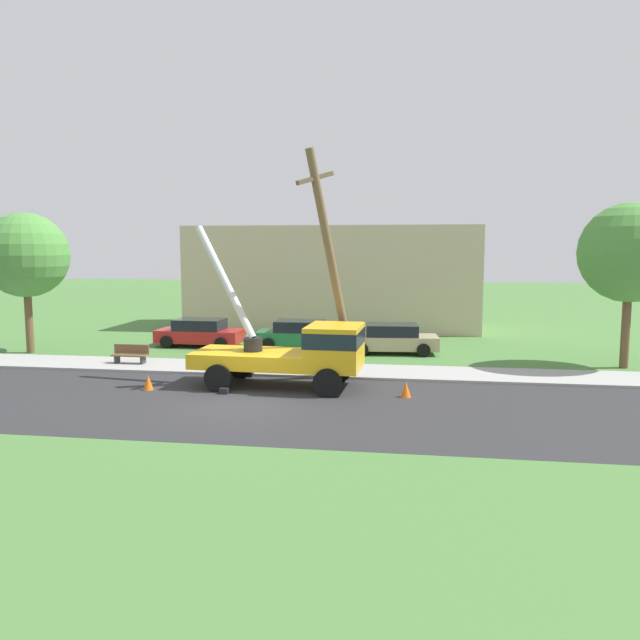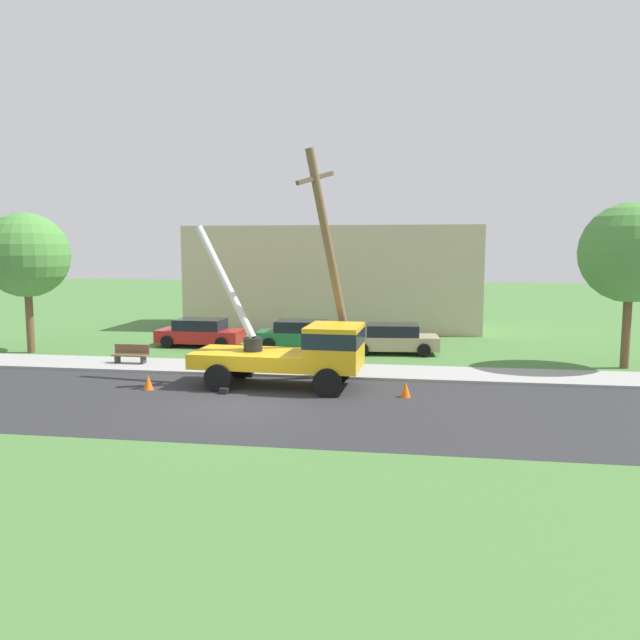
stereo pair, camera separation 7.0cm
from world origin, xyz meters
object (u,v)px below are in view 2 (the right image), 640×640
object	(u,v)px
roadside_tree_near	(26,255)
roadside_tree_far	(631,253)
leaning_utility_pole	(332,264)
parked_sedan_tan	(392,339)
utility_truck	(300,350)
park_bench	(131,355)
parked_sedan_green	(301,334)
parked_sedan_red	(200,333)
traffic_cone_ahead	(406,389)
traffic_cone_behind	(148,382)

from	to	relation	value
roadside_tree_near	roadside_tree_far	size ratio (longest dim) A/B	0.97
leaning_utility_pole	parked_sedan_tan	distance (m)	7.84
utility_truck	roadside_tree_near	bearing A→B (deg)	159.62
leaning_utility_pole	park_bench	bearing A→B (deg)	168.84
park_bench	parked_sedan_green	bearing A→B (deg)	40.38
leaning_utility_pole	parked_sedan_red	xyz separation A→B (m)	(-7.86, 7.21, -3.78)
traffic_cone_ahead	parked_sedan_green	xyz separation A→B (m)	(-5.46, 9.54, 0.43)
parked_sedan_red	roadside_tree_far	distance (m)	20.52
traffic_cone_ahead	roadside_tree_far	world-z (taller)	roadside_tree_far
utility_truck	traffic_cone_behind	distance (m)	5.61
utility_truck	park_bench	bearing A→B (deg)	159.19
utility_truck	roadside_tree_near	size ratio (longest dim) A/B	1.00
traffic_cone_behind	parked_sedan_red	size ratio (longest dim) A/B	0.13
traffic_cone_ahead	parked_sedan_tan	world-z (taller)	parked_sedan_tan
roadside_tree_near	roadside_tree_far	world-z (taller)	roadside_tree_far
park_bench	parked_sedan_tan	bearing A→B (deg)	23.01
roadside_tree_near	traffic_cone_behind	bearing A→B (deg)	-36.07
leaning_utility_pole	park_bench	xyz separation A→B (m)	(-9.10, 1.80, -4.03)
leaning_utility_pole	park_bench	size ratio (longest dim) A/B	5.48
parked_sedan_red	roadside_tree_far	bearing A→B (deg)	-8.06
roadside_tree_near	parked_sedan_green	bearing A→B (deg)	14.39
parked_sedan_green	roadside_tree_near	xyz separation A→B (m)	(-12.79, -3.28, 4.02)
leaning_utility_pole	parked_sedan_tan	xyz separation A→B (m)	(2.08, 6.55, -3.78)
utility_truck	traffic_cone_ahead	world-z (taller)	utility_truck
leaning_utility_pole	traffic_cone_ahead	size ratio (longest dim) A/B	15.64
leaning_utility_pole	parked_sedan_green	distance (m)	8.65
traffic_cone_behind	traffic_cone_ahead	bearing A→B (deg)	1.87
leaning_utility_pole	parked_sedan_green	world-z (taller)	leaning_utility_pole
roadside_tree_far	parked_sedan_green	bearing A→B (deg)	168.60
parked_sedan_green	roadside_tree_far	xyz separation A→B (m)	(14.61, -2.95, 4.18)
leaning_utility_pole	traffic_cone_behind	xyz separation A→B (m)	(-6.37, -2.50, -4.21)
parked_sedan_tan	roadside_tree_near	world-z (taller)	roadside_tree_near
parked_sedan_tan	roadside_tree_far	distance (m)	11.00
traffic_cone_behind	parked_sedan_tan	bearing A→B (deg)	46.96
traffic_cone_behind	parked_sedan_green	xyz separation A→B (m)	(3.78, 9.84, 0.43)
parked_sedan_green	roadside_tree_near	world-z (taller)	roadside_tree_near
traffic_cone_ahead	leaning_utility_pole	bearing A→B (deg)	142.53
leaning_utility_pole	traffic_cone_behind	world-z (taller)	leaning_utility_pole
utility_truck	parked_sedan_green	xyz separation A→B (m)	(-1.58, 8.62, -0.70)
utility_truck	traffic_cone_ahead	size ratio (longest dim) A/B	12.06
parked_sedan_tan	park_bench	distance (m)	12.15
utility_truck	roadside_tree_far	size ratio (longest dim) A/B	0.96
traffic_cone_behind	park_bench	distance (m)	5.10
leaning_utility_pole	traffic_cone_ahead	world-z (taller)	leaning_utility_pole
parked_sedan_tan	traffic_cone_ahead	bearing A→B (deg)	-84.84
traffic_cone_ahead	parked_sedan_red	distance (m)	14.28
traffic_cone_behind	park_bench	xyz separation A→B (m)	(-2.73, 4.30, 0.18)
parked_sedan_red	parked_sedan_green	bearing A→B (deg)	1.42
utility_truck	roadside_tree_near	world-z (taller)	roadside_tree_near
park_bench	traffic_cone_ahead	bearing A→B (deg)	-18.46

